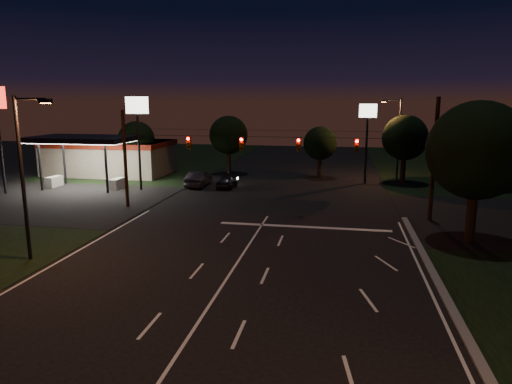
% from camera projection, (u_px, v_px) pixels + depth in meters
% --- Properties ---
extents(ground, '(140.00, 140.00, 0.00)m').
position_uv_depth(ground, '(220.00, 289.00, 21.50)').
color(ground, black).
rests_on(ground, ground).
extents(cross_street_left, '(20.00, 16.00, 0.02)m').
position_uv_depth(cross_street_left, '(49.00, 201.00, 40.52)').
color(cross_street_left, black).
rests_on(cross_street_left, ground).
extents(center_line, '(0.14, 40.00, 0.01)m').
position_uv_depth(center_line, '(175.00, 358.00, 15.71)').
color(center_line, silver).
rests_on(center_line, ground).
extents(stop_bar, '(12.00, 0.50, 0.01)m').
position_uv_depth(stop_bar, '(304.00, 227.00, 32.04)').
color(stop_bar, silver).
rests_on(stop_bar, ground).
extents(utility_pole_right, '(0.30, 0.30, 9.00)m').
position_uv_depth(utility_pole_right, '(429.00, 220.00, 33.79)').
color(utility_pole_right, black).
rests_on(utility_pole_right, ground).
extents(utility_pole_left, '(0.28, 0.28, 8.00)m').
position_uv_depth(utility_pole_left, '(128.00, 207.00, 38.11)').
color(utility_pole_left, black).
rests_on(utility_pole_left, ground).
extents(signal_span, '(24.00, 0.40, 1.56)m').
position_uv_depth(signal_span, '(270.00, 143.00, 34.84)').
color(signal_span, black).
rests_on(signal_span, ground).
extents(gas_station, '(14.20, 16.10, 5.25)m').
position_uv_depth(gas_station, '(108.00, 155.00, 54.26)').
color(gas_station, gray).
rests_on(gas_station, ground).
extents(pole_sign_left_near, '(2.20, 0.30, 9.10)m').
position_uv_depth(pole_sign_left_near, '(138.00, 119.00, 43.85)').
color(pole_sign_left_near, black).
rests_on(pole_sign_left_near, ground).
extents(pole_sign_right, '(1.80, 0.30, 8.40)m').
position_uv_depth(pole_sign_right, '(367.00, 125.00, 47.75)').
color(pole_sign_right, black).
rests_on(pole_sign_right, ground).
extents(street_light_left, '(2.20, 0.35, 9.00)m').
position_uv_depth(street_light_left, '(25.00, 167.00, 24.42)').
color(street_light_left, black).
rests_on(street_light_left, ground).
extents(street_light_right_far, '(2.20, 0.35, 9.00)m').
position_uv_depth(street_light_right_far, '(397.00, 133.00, 49.29)').
color(street_light_right_far, black).
rests_on(street_light_right_far, ground).
extents(tree_right_near, '(6.00, 6.00, 8.76)m').
position_uv_depth(tree_right_near, '(477.00, 151.00, 27.75)').
color(tree_right_near, black).
rests_on(tree_right_near, ground).
extents(tree_far_a, '(4.20, 4.20, 6.42)m').
position_uv_depth(tree_far_a, '(137.00, 140.00, 52.93)').
color(tree_far_a, black).
rests_on(tree_far_a, ground).
extents(tree_far_b, '(4.60, 4.60, 6.98)m').
position_uv_depth(tree_far_b, '(229.00, 135.00, 54.92)').
color(tree_far_b, black).
rests_on(tree_far_b, ground).
extents(tree_far_c, '(3.80, 3.80, 5.86)m').
position_uv_depth(tree_far_c, '(320.00, 144.00, 52.10)').
color(tree_far_c, black).
rests_on(tree_far_c, ground).
extents(tree_far_d, '(4.80, 4.80, 7.30)m').
position_uv_depth(tree_far_d, '(405.00, 138.00, 48.39)').
color(tree_far_d, black).
rests_on(tree_far_d, ground).
extents(tree_far_e, '(4.00, 4.00, 6.18)m').
position_uv_depth(tree_far_e, '(491.00, 148.00, 45.14)').
color(tree_far_e, black).
rests_on(tree_far_e, ground).
extents(car_oncoming_a, '(1.60, 3.77, 1.27)m').
position_uv_depth(car_oncoming_a, '(227.00, 182.00, 46.26)').
color(car_oncoming_a, black).
rests_on(car_oncoming_a, ground).
extents(car_oncoming_b, '(1.71, 4.79, 1.57)m').
position_uv_depth(car_oncoming_b, '(199.00, 179.00, 47.15)').
color(car_oncoming_b, black).
rests_on(car_oncoming_b, ground).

